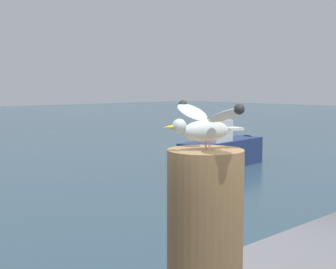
{
  "coord_description": "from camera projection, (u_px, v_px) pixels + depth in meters",
  "views": [
    {
      "loc": [
        -2.46,
        -1.99,
        2.73
      ],
      "look_at": [
        -0.9,
        -0.32,
        2.5
      ],
      "focal_mm": 50.11,
      "sensor_mm": 36.0,
      "label": 1
    }
  ],
  "objects": [
    {
      "name": "boat_navy",
      "position": [
        227.0,
        150.0,
        16.06
      ],
      "size": [
        4.37,
        1.4,
        1.63
      ],
      "color": "navy",
      "rests_on": "ground_plane"
    },
    {
      "name": "mooring_post",
      "position": [
        205.0,
        240.0,
        2.17
      ],
      "size": [
        0.35,
        0.35,
        0.85
      ],
      "primitive_type": "cylinder",
      "color": "brown",
      "rests_on": "harbor_quay"
    },
    {
      "name": "seagull",
      "position": [
        205.0,
        124.0,
        2.11
      ],
      "size": [
        0.38,
        0.55,
        0.22
      ],
      "color": "#C67060",
      "rests_on": "mooring_post"
    }
  ]
}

